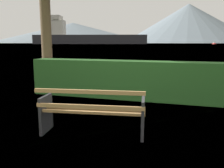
# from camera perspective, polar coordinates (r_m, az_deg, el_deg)

# --- Properties ---
(ground_plane) EXTENTS (1400.00, 1400.00, 0.00)m
(ground_plane) POSITION_cam_1_polar(r_m,az_deg,el_deg) (4.44, -4.45, -11.65)
(ground_plane) COLOR #567A38
(water_surface) EXTENTS (620.00, 620.00, 0.00)m
(water_surface) POSITION_cam_1_polar(r_m,az_deg,el_deg) (311.08, 17.30, 9.18)
(water_surface) COLOR #7A99A8
(water_surface) RESTS_ON ground_plane
(park_bench) EXTENTS (1.91, 0.85, 0.87)m
(park_bench) POSITION_cam_1_polar(r_m,az_deg,el_deg) (4.25, -4.71, -6.54)
(park_bench) COLOR tan
(park_bench) RESTS_ON ground_plane
(hedge_row) EXTENTS (6.09, 0.63, 1.11)m
(hedge_row) POSITION_cam_1_polar(r_m,az_deg,el_deg) (7.00, 4.34, 1.02)
(hedge_row) COLOR #285B23
(hedge_row) RESTS_ON ground_plane
(cargo_ship_large) EXTENTS (109.22, 42.05, 26.86)m
(cargo_ship_large) POSITION_cam_1_polar(r_m,az_deg,el_deg) (238.66, -7.31, 11.26)
(cargo_ship_large) COLOR #232328
(cargo_ship_large) RESTS_ON water_surface
(sailboat_mid) EXTENTS (2.80, 4.95, 1.52)m
(sailboat_mid) POSITION_cam_1_polar(r_m,az_deg,el_deg) (215.89, 23.15, 8.85)
(sailboat_mid) COLOR #B2332D
(sailboat_mid) RESTS_ON water_surface
(distant_hills) EXTENTS (812.36, 407.99, 87.24)m
(distant_hills) POSITION_cam_1_polar(r_m,az_deg,el_deg) (572.51, 10.48, 13.13)
(distant_hills) COLOR gray
(distant_hills) RESTS_ON ground_plane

